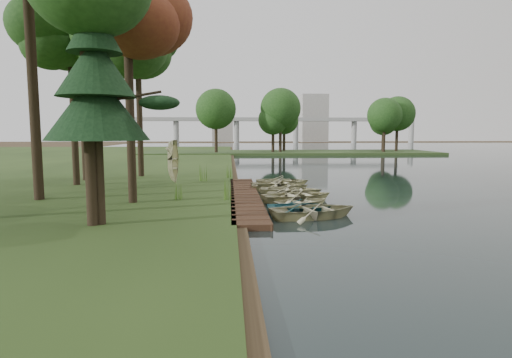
{
  "coord_description": "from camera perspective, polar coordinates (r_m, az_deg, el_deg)",
  "views": [
    {
      "loc": [
        -2.46,
        -23.94,
        3.82
      ],
      "look_at": [
        -0.98,
        -0.38,
        1.22
      ],
      "focal_mm": 30.0,
      "sensor_mm": 36.0,
      "label": 1
    }
  ],
  "objects": [
    {
      "name": "tree_5",
      "position": [
        34.39,
        -22.48,
        18.24
      ],
      "size": [
        6.36,
        6.36,
        13.67
      ],
      "color": "black",
      "rests_on": "bank"
    },
    {
      "name": "reeds_2",
      "position": [
        31.07,
        -7.06,
        0.79
      ],
      "size": [
        0.6,
        0.6,
        1.12
      ],
      "primitive_type": "cone",
      "color": "#3F661E",
      "rests_on": "bank"
    },
    {
      "name": "pine_tree",
      "position": [
        17.26,
        -20.54,
        11.65
      ],
      "size": [
        3.8,
        3.8,
        8.31
      ],
      "color": "black",
      "rests_on": "bank"
    },
    {
      "name": "tree_2",
      "position": [
        22.72,
        -16.8,
        19.53
      ],
      "size": [
        4.44,
        4.44,
        10.8
      ],
      "color": "black",
      "rests_on": "bank"
    },
    {
      "name": "building_a",
      "position": [
        167.2,
        7.69,
        8.02
      ],
      "size": [
        10.0,
        8.0,
        18.0
      ],
      "primitive_type": "cube",
      "color": "#A5A5A0",
      "rests_on": "ground"
    },
    {
      "name": "boardwalk",
      "position": [
        24.23,
        -1.51,
        -2.42
      ],
      "size": [
        1.6,
        16.0,
        0.3
      ],
      "primitive_type": "cube",
      "color": "#382316",
      "rests_on": "ground"
    },
    {
      "name": "reeds_1",
      "position": [
        22.26,
        -3.92,
        -1.34
      ],
      "size": [
        0.6,
        0.6,
        1.13
      ],
      "primitive_type": "cone",
      "color": "#3F661E",
      "rests_on": "bank"
    },
    {
      "name": "building_b",
      "position": [
        168.97,
        -4.47,
        7.02
      ],
      "size": [
        8.0,
        8.0,
        12.0
      ],
      "primitive_type": "cube",
      "color": "#A5A5A0",
      "rests_on": "ground"
    },
    {
      "name": "rowboat_1",
      "position": [
        20.1,
        6.12,
        -3.57
      ],
      "size": [
        3.38,
        2.49,
        0.68
      ],
      "primitive_type": "imported",
      "rotation": [
        0.0,
        0.0,
        1.53
      ],
      "color": "#296A74",
      "rests_on": "water"
    },
    {
      "name": "reeds_0",
      "position": [
        22.74,
        -10.13,
        -1.59
      ],
      "size": [
        0.6,
        0.6,
        0.88
      ],
      "primitive_type": "cone",
      "color": "#3F661E",
      "rests_on": "bank"
    },
    {
      "name": "tree_6",
      "position": [
        36.01,
        -15.54,
        17.32
      ],
      "size": [
        5.23,
        5.23,
        12.86
      ],
      "color": "black",
      "rests_on": "bank"
    },
    {
      "name": "bridge",
      "position": [
        144.73,
        2.3,
        7.59
      ],
      "size": [
        95.9,
        4.0,
        8.6
      ],
      "color": "#A5A5A0",
      "rests_on": "ground"
    },
    {
      "name": "rowboat_7",
      "position": [
        28.86,
        3.1,
        -0.45
      ],
      "size": [
        4.35,
        3.67,
        0.77
      ],
      "primitive_type": "imported",
      "rotation": [
        0.0,
        0.0,
        1.88
      ],
      "color": "#BAB586",
      "rests_on": "water"
    },
    {
      "name": "rowboat_5",
      "position": [
        25.6,
        4.66,
        -1.33
      ],
      "size": [
        4.14,
        3.33,
        0.76
      ],
      "primitive_type": "imported",
      "rotation": [
        0.0,
        0.0,
        1.36
      ],
      "color": "#BAB586",
      "rests_on": "water"
    },
    {
      "name": "rowboat_4",
      "position": [
        24.39,
        5.23,
        -1.83
      ],
      "size": [
        3.59,
        2.87,
        0.66
      ],
      "primitive_type": "imported",
      "rotation": [
        0.0,
        0.0,
        1.38
      ],
      "color": "#BAB586",
      "rests_on": "water"
    },
    {
      "name": "peninsula",
      "position": [
        74.76,
        4.48,
        3.53
      ],
      "size": [
        50.0,
        14.0,
        0.45
      ],
      "primitive_type": "cube",
      "color": "#2E441E",
      "rests_on": "ground"
    },
    {
      "name": "stored_rowboat",
      "position": [
        29.81,
        -10.79,
        0.0
      ],
      "size": [
        3.32,
        2.65,
        0.62
      ],
      "primitive_type": "imported",
      "rotation": [
        3.14,
        0.0,
        1.38
      ],
      "color": "#BAB586",
      "rests_on": "bank"
    },
    {
      "name": "rowboat_0",
      "position": [
        19.1,
        7.8,
        -3.9
      ],
      "size": [
        4.52,
        3.69,
        0.82
      ],
      "primitive_type": "imported",
      "rotation": [
        0.0,
        0.0,
        1.81
      ],
      "color": "#BAB586",
      "rests_on": "water"
    },
    {
      "name": "ground",
      "position": [
        24.36,
        2.26,
        -2.73
      ],
      "size": [
        300.0,
        300.0,
        0.0
      ],
      "primitive_type": "plane",
      "color": "#3D2F1D"
    },
    {
      "name": "rowboat_3",
      "position": [
        23.23,
        5.62,
        -2.05
      ],
      "size": [
        4.57,
        3.79,
        0.82
      ],
      "primitive_type": "imported",
      "rotation": [
        0.0,
        0.0,
        1.85
      ],
      "color": "#BAB586",
      "rests_on": "water"
    },
    {
      "name": "tree_4",
      "position": [
        28.29,
        -16.7,
        16.92
      ],
      "size": [
        4.41,
        4.41,
        10.83
      ],
      "color": "black",
      "rests_on": "bank"
    },
    {
      "name": "rowboat_2",
      "position": [
        21.79,
        6.21,
        -2.88
      ],
      "size": [
        3.6,
        3.17,
        0.62
      ],
      "primitive_type": "imported",
      "rotation": [
        0.0,
        0.0,
        1.99
      ],
      "color": "#BAB586",
      "rests_on": "water"
    },
    {
      "name": "reeds_3",
      "position": [
        33.24,
        -3.81,
        1.09
      ],
      "size": [
        0.6,
        0.6,
        1.02
      ],
      "primitive_type": "cone",
      "color": "#3F661E",
      "rests_on": "bank"
    },
    {
      "name": "tree_3",
      "position": [
        31.42,
        -23.55,
        16.86
      ],
      "size": [
        4.64,
        4.64,
        11.63
      ],
      "color": "black",
      "rests_on": "bank"
    },
    {
      "name": "rowboat_8",
      "position": [
        30.24,
        3.52,
        -0.15
      ],
      "size": [
        3.93,
        2.98,
        0.76
      ],
      "primitive_type": "imported",
      "rotation": [
        0.0,
        0.0,
        1.47
      ],
      "color": "#BAB586",
      "rests_on": "water"
    },
    {
      "name": "far_trees",
      "position": [
        74.32,
        1.94,
        8.31
      ],
      "size": [
        45.6,
        5.6,
        8.8
      ],
      "color": "black",
      "rests_on": "peninsula"
    },
    {
      "name": "rowboat_6",
      "position": [
        27.49,
        3.17,
        -0.8
      ],
      "size": [
        3.8,
        2.82,
        0.75
      ],
      "primitive_type": "imported",
      "rotation": [
        0.0,
        0.0,
        1.51
      ],
      "color": "#BAB586",
      "rests_on": "water"
    }
  ]
}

